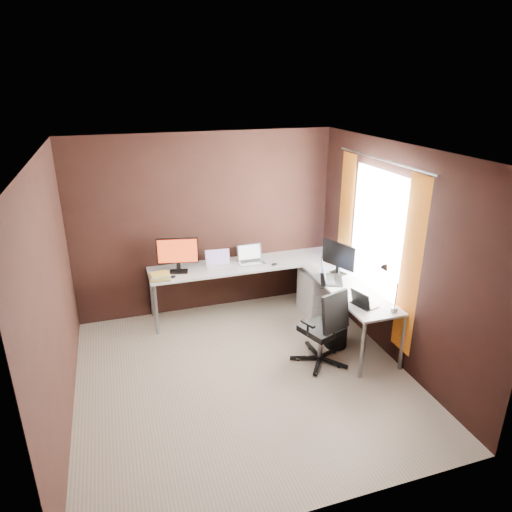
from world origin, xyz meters
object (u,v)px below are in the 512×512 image
at_px(laptop_white, 218,263).
at_px(book_stack, 160,277).
at_px(drawer_pedestal, 317,293).
at_px(laptop_black_small, 363,302).
at_px(wastebasket, 336,334).
at_px(laptop_black_big, 329,276).
at_px(desk_lamp, 389,282).
at_px(office_chair, 323,341).
at_px(monitor_left, 178,253).
at_px(laptop_silver, 250,258).
at_px(monitor_right, 339,256).

height_order(laptop_white, book_stack, laptop_white).
bearing_deg(drawer_pedestal, laptop_black_small, -92.26).
bearing_deg(laptop_white, book_stack, -162.13).
bearing_deg(wastebasket, laptop_black_big, 83.68).
relative_size(desk_lamp, office_chair, 0.57).
bearing_deg(book_stack, drawer_pedestal, -4.61).
distance_m(monitor_left, book_stack, 0.39).
height_order(laptop_white, laptop_black_small, laptop_white).
xyz_separation_m(laptop_white, desk_lamp, (1.48, -1.80, 0.29)).
bearing_deg(laptop_silver, drawer_pedestal, -23.08).
relative_size(book_stack, desk_lamp, 0.51).
bearing_deg(wastebasket, desk_lamp, -62.58).
relative_size(laptop_black_small, book_stack, 1.17).
bearing_deg(laptop_white, wastebasket, -41.26).
height_order(monitor_right, wastebasket, monitor_right).
bearing_deg(drawer_pedestal, monitor_left, 169.45).
xyz_separation_m(laptop_black_small, desk_lamp, (0.19, -0.18, 0.30)).
relative_size(drawer_pedestal, laptop_black_big, 1.28).
bearing_deg(drawer_pedestal, office_chair, -112.01).
relative_size(laptop_black_small, office_chair, 0.34).
bearing_deg(office_chair, drawer_pedestal, 48.11).
bearing_deg(desk_lamp, monitor_right, 92.92).
xyz_separation_m(laptop_black_small, wastebasket, (-0.10, 0.38, -0.61)).
bearing_deg(wastebasket, laptop_black_small, -75.11).
xyz_separation_m(laptop_silver, book_stack, (-1.28, -0.22, -0.01)).
xyz_separation_m(monitor_left, wastebasket, (1.73, -1.23, -0.83)).
bearing_deg(desk_lamp, laptop_white, 130.13).
xyz_separation_m(laptop_black_big, laptop_black_small, (0.06, -0.74, -0.01)).
height_order(laptop_silver, desk_lamp, desk_lamp).
bearing_deg(monitor_right, drawer_pedestal, -7.93).
distance_m(drawer_pedestal, laptop_white, 1.47).
bearing_deg(book_stack, office_chair, -38.13).
relative_size(laptop_white, office_chair, 0.37).
height_order(drawer_pedestal, wastebasket, drawer_pedestal).
distance_m(monitor_right, laptop_white, 1.62).
xyz_separation_m(monitor_right, wastebasket, (-0.25, -0.52, -0.82)).
bearing_deg(drawer_pedestal, monitor_right, -75.12).
xyz_separation_m(desk_lamp, wastebasket, (-0.29, 0.56, -0.91)).
height_order(desk_lamp, office_chair, desk_lamp).
distance_m(monitor_left, wastebasket, 2.28).
bearing_deg(desk_lamp, wastebasket, 118.13).
relative_size(monitor_left, office_chair, 0.56).
distance_m(laptop_silver, desk_lamp, 2.11).
bearing_deg(laptop_white, laptop_black_small, -46.53).
distance_m(book_stack, desk_lamp, 2.81).
distance_m(monitor_right, laptop_black_small, 0.93).
distance_m(monitor_right, wastebasket, 1.00).
relative_size(laptop_black_big, office_chair, 0.49).
xyz_separation_m(drawer_pedestal, laptop_black_big, (-0.11, -0.52, 0.49)).
xyz_separation_m(drawer_pedestal, office_chair, (-0.46, -1.15, -0.02)).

